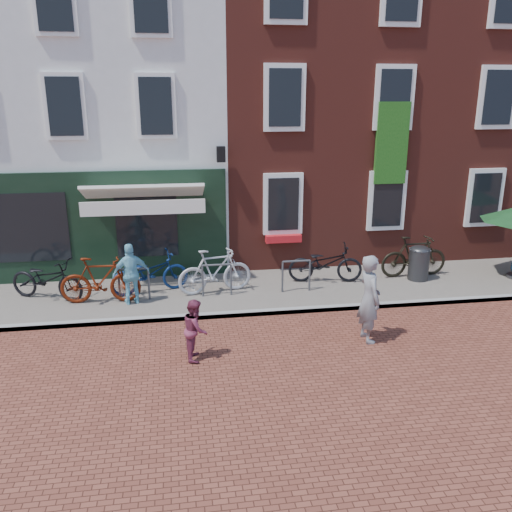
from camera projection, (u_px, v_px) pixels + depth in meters
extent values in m
plane|color=brown|center=(286.00, 314.00, 12.32)|extent=(80.00, 80.00, 0.00)
cube|color=slate|center=(312.00, 288.00, 13.87)|extent=(24.00, 3.00, 0.10)
cube|color=silver|center=(89.00, 107.00, 16.88)|extent=(8.00, 8.00, 9.00)
cube|color=maroon|center=(304.00, 91.00, 17.76)|extent=(6.00, 8.00, 10.00)
cube|color=maroon|center=(470.00, 91.00, 18.64)|extent=(6.00, 8.00, 10.00)
cylinder|color=#323234|center=(419.00, 265.00, 14.24)|extent=(0.54, 0.54, 0.82)
ellipsoid|color=#323234|center=(420.00, 248.00, 14.10)|extent=(0.54, 0.54, 0.24)
imported|color=gray|center=(369.00, 298.00, 10.79)|extent=(0.49, 0.70, 1.84)
imported|color=#7B2E46|center=(196.00, 329.00, 10.13)|extent=(0.50, 0.62, 1.20)
imported|color=#78C5D9|center=(131.00, 274.00, 12.50)|extent=(0.93, 0.56, 1.48)
imported|color=black|center=(47.00, 279.00, 12.83)|extent=(2.05, 1.41, 1.02)
imported|color=#551807|center=(100.00, 280.00, 12.60)|extent=(1.91, 0.64, 1.13)
imported|color=navy|center=(150.00, 273.00, 13.28)|extent=(2.06, 1.18, 1.02)
imported|color=#B5B5B8|center=(215.00, 271.00, 13.25)|extent=(1.95, 0.89, 1.13)
imported|color=black|center=(325.00, 263.00, 14.04)|extent=(2.03, 0.98, 1.02)
imported|color=black|center=(414.00, 256.00, 14.44)|extent=(1.91, 0.62, 1.13)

